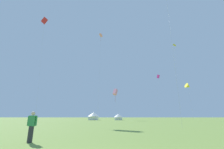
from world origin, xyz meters
name	(u,v)px	position (x,y,z in m)	size (l,w,h in m)	color
kite_red_diamond	(44,21)	(-25.68, 44.47, 35.78)	(3.55, 1.42, 37.68)	red
kite_pink_box	(115,92)	(0.82, 53.95, 10.52)	(2.54, 2.43, 11.85)	pink
kite_magenta_box	(158,77)	(18.55, 56.20, 17.21)	(2.86, 1.38, 18.06)	#E02DA3
kite_yellow_delta	(188,86)	(24.87, 45.38, 10.99)	(2.26, 2.00, 12.05)	yellow
kite_yellow_diamond	(175,48)	(26.98, 56.73, 30.43)	(2.70, 2.87, 32.55)	yellow
kite_pink_parafoil	(101,35)	(-4.88, 50.32, 33.09)	(1.79, 3.90, 33.61)	pink
person_spectator	(31,127)	(-4.19, 5.33, 0.85)	(0.57, 0.28, 1.73)	#2D2D33
festival_tent_right	(93,116)	(-7.91, 57.96, 1.64)	(4.57, 4.57, 2.97)	white
festival_tent_center	(118,117)	(1.99, 57.96, 1.32)	(3.67, 3.67, 2.39)	white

